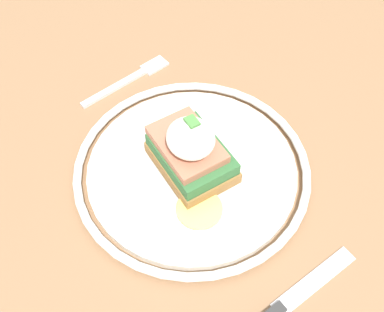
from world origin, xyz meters
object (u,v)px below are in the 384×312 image
at_px(plate, 192,169).
at_px(sandwich, 191,152).
at_px(knife, 278,310).
at_px(fork, 130,79).

xyz_separation_m(plate, sandwich, (0.00, -0.00, 0.04)).
xyz_separation_m(sandwich, knife, (0.18, -0.01, -0.04)).
bearing_deg(fork, knife, -3.48).
height_order(fork, knife, knife).
bearing_deg(sandwich, fork, 176.60).
bearing_deg(knife, sandwich, 176.45).
relative_size(sandwich, fork, 0.92).
height_order(sandwich, fork, sandwich).
relative_size(plate, fork, 2.00).
distance_m(plate, sandwich, 0.04).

